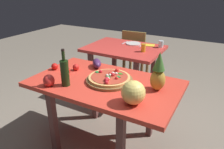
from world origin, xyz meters
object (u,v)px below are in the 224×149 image
at_px(background_table, 124,54).
at_px(napkin_folded, 150,45).
at_px(knife_utensil, 142,45).
at_px(drinking_glass_juice, 143,48).
at_px(fork_utensil, 125,43).
at_px(wine_bottle, 65,72).
at_px(dining_chair, 135,52).
at_px(eggplant, 97,63).
at_px(bell_pepper, 49,81).
at_px(dinner_plate, 133,44).
at_px(tomato_beside_pepper, 54,67).
at_px(pizza_board, 109,80).
at_px(pineapple_left, 158,73).
at_px(tomato_by_bottle, 67,71).
at_px(pizza, 109,77).
at_px(display_table, 105,90).
at_px(tomato_near_board, 76,67).
at_px(melon, 133,93).
at_px(drinking_glass_water, 161,44).

distance_m(background_table, napkin_folded, 0.41).
height_order(background_table, knife_utensil, knife_utensil).
xyz_separation_m(drinking_glass_juice, fork_utensil, (-0.41, 0.28, -0.05)).
bearing_deg(wine_bottle, dining_chair, 94.66).
distance_m(eggplant, fork_utensil, 1.07).
relative_size(bell_pepper, dinner_plate, 0.51).
xyz_separation_m(tomato_beside_pepper, dinner_plate, (0.32, 1.34, -0.03)).
height_order(pizza_board, pineapple_left, pineapple_left).
height_order(tomato_by_bottle, knife_utensil, tomato_by_bottle).
xyz_separation_m(pineapple_left, knife_utensil, (-0.64, 1.25, -0.15)).
bearing_deg(dinner_plate, eggplant, -88.39).
xyz_separation_m(wine_bottle, eggplant, (0.00, 0.52, -0.08)).
bearing_deg(pineapple_left, tomato_by_bottle, -172.73).
xyz_separation_m(pizza, napkin_folded, (-0.09, 1.35, -0.04)).
xyz_separation_m(drinking_glass_juice, knife_utensil, (-0.13, 0.28, -0.05)).
height_order(display_table, fork_utensil, fork_utensil).
relative_size(dining_chair, tomato_near_board, 12.23).
bearing_deg(eggplant, tomato_beside_pepper, -140.95).
bearing_deg(background_table, napkin_folded, 42.63).
bearing_deg(pizza, wine_bottle, -139.00).
relative_size(wine_bottle, napkin_folded, 2.45).
distance_m(melon, tomato_beside_pepper, 1.04).
distance_m(display_table, fork_utensil, 1.41).
bearing_deg(knife_utensil, pizza_board, -81.01).
xyz_separation_m(display_table, dinner_plate, (-0.30, 1.33, 0.09)).
bearing_deg(dining_chair, dinner_plate, 104.58).
bearing_deg(tomato_by_bottle, dining_chair, 90.10).
xyz_separation_m(pizza, tomato_by_bottle, (-0.46, -0.06, -0.01)).
height_order(fork_utensil, napkin_folded, fork_utensil).
xyz_separation_m(background_table, napkin_folded, (0.29, 0.26, 0.11)).
distance_m(tomato_by_bottle, tomato_beside_pepper, 0.19).
bearing_deg(eggplant, pizza_board, -39.57).
distance_m(wine_bottle, drinking_glass_water, 1.65).
bearing_deg(pineapple_left, bell_pepper, -155.41).
relative_size(dining_chair, knife_utensil, 4.72).
height_order(pizza, melon, melon).
height_order(pizza_board, eggplant, eggplant).
bearing_deg(tomato_by_bottle, pineapple_left, 7.27).
bearing_deg(melon, display_table, 149.93).
xyz_separation_m(pizza_board, fork_utensil, (-0.47, 1.30, -0.01)).
height_order(melon, fork_utensil, melon).
bearing_deg(dinner_plate, tomato_beside_pepper, -103.57).
bearing_deg(drinking_glass_juice, background_table, 168.56).
height_order(pineapple_left, tomato_near_board, pineapple_left).
bearing_deg(eggplant, display_table, -46.55).
bearing_deg(tomato_beside_pepper, dinner_plate, 76.43).
distance_m(pizza_board, wine_bottle, 0.42).
distance_m(wine_bottle, eggplant, 0.52).
distance_m(pizza_board, pineapple_left, 0.47).
distance_m(background_table, tomato_near_board, 1.03).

